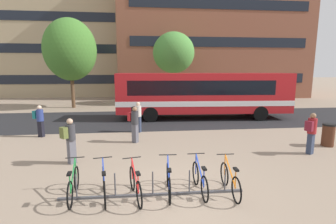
{
  "coord_description": "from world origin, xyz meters",
  "views": [
    {
      "loc": [
        -0.88,
        -6.55,
        3.44
      ],
      "look_at": [
        0.34,
        4.76,
        1.51
      ],
      "focal_mm": 26.67,
      "sensor_mm": 36.0,
      "label": 1
    }
  ],
  "objects_px": {
    "trash_bin": "(328,135)",
    "parked_bicycle_blue_4": "(200,180)",
    "commuter_red_pack_0": "(134,122)",
    "commuter_olive_pack_1": "(70,138)",
    "commuter_maroon_pack_3": "(311,131)",
    "parked_bicycle_red_2": "(135,185)",
    "parked_bicycle_green_0": "(73,185)",
    "parked_bicycle_orange_5": "(230,180)",
    "commuter_black_pack_4": "(138,115)",
    "parked_bicycle_blue_3": "(169,181)",
    "street_tree_0": "(174,53)",
    "commuter_teal_pack_2": "(40,119)",
    "street_tree_1": "(70,50)",
    "city_bus": "(204,93)",
    "parked_bicycle_blue_1": "(104,185)"
  },
  "relations": [
    {
      "from": "commuter_red_pack_0",
      "to": "commuter_black_pack_4",
      "type": "xyz_separation_m",
      "value": [
        0.13,
        1.98,
        -0.01
      ]
    },
    {
      "from": "city_bus",
      "to": "parked_bicycle_blue_4",
      "type": "height_order",
      "value": "city_bus"
    },
    {
      "from": "parked_bicycle_orange_5",
      "to": "commuter_teal_pack_2",
      "type": "relative_size",
      "value": 1.05
    },
    {
      "from": "parked_bicycle_red_2",
      "to": "parked_bicycle_blue_3",
      "type": "relative_size",
      "value": 0.98
    },
    {
      "from": "parked_bicycle_blue_3",
      "to": "commuter_red_pack_0",
      "type": "bearing_deg",
      "value": 14.88
    },
    {
      "from": "commuter_olive_pack_1",
      "to": "commuter_maroon_pack_3",
      "type": "distance_m",
      "value": 9.49
    },
    {
      "from": "city_bus",
      "to": "parked_bicycle_green_0",
      "type": "xyz_separation_m",
      "value": [
        -6.3,
        -10.75,
        -1.39
      ]
    },
    {
      "from": "parked_bicycle_green_0",
      "to": "commuter_black_pack_4",
      "type": "relative_size",
      "value": 1.01
    },
    {
      "from": "parked_bicycle_orange_5",
      "to": "commuter_red_pack_0",
      "type": "xyz_separation_m",
      "value": [
        -2.78,
        5.34,
        0.61
      ]
    },
    {
      "from": "parked_bicycle_red_2",
      "to": "parked_bicycle_orange_5",
      "type": "distance_m",
      "value": 2.63
    },
    {
      "from": "commuter_olive_pack_1",
      "to": "street_tree_0",
      "type": "xyz_separation_m",
      "value": [
        5.91,
        16.1,
        4.11
      ]
    },
    {
      "from": "parked_bicycle_red_2",
      "to": "street_tree_1",
      "type": "height_order",
      "value": "street_tree_1"
    },
    {
      "from": "city_bus",
      "to": "commuter_olive_pack_1",
      "type": "relative_size",
      "value": 7.13
    },
    {
      "from": "parked_bicycle_blue_1",
      "to": "commuter_maroon_pack_3",
      "type": "xyz_separation_m",
      "value": [
        7.91,
        2.77,
        0.6
      ]
    },
    {
      "from": "parked_bicycle_blue_4",
      "to": "city_bus",
      "type": "bearing_deg",
      "value": -15.86
    },
    {
      "from": "commuter_olive_pack_1",
      "to": "commuter_teal_pack_2",
      "type": "relative_size",
      "value": 1.03
    },
    {
      "from": "parked_bicycle_blue_3",
      "to": "commuter_teal_pack_2",
      "type": "xyz_separation_m",
      "value": [
        -5.93,
        6.74,
        0.56
      ]
    },
    {
      "from": "parked_bicycle_green_0",
      "to": "commuter_red_pack_0",
      "type": "xyz_separation_m",
      "value": [
        1.51,
        5.16,
        0.61
      ]
    },
    {
      "from": "city_bus",
      "to": "parked_bicycle_orange_5",
      "type": "bearing_deg",
      "value": -97.36
    },
    {
      "from": "parked_bicycle_orange_5",
      "to": "parked_bicycle_blue_4",
      "type": "bearing_deg",
      "value": 81.17
    },
    {
      "from": "parked_bicycle_blue_3",
      "to": "street_tree_0",
      "type": "height_order",
      "value": "street_tree_0"
    },
    {
      "from": "parked_bicycle_blue_1",
      "to": "street_tree_0",
      "type": "relative_size",
      "value": 0.24
    },
    {
      "from": "parked_bicycle_orange_5",
      "to": "street_tree_0",
      "type": "xyz_separation_m",
      "value": [
        0.86,
        18.92,
        4.71
      ]
    },
    {
      "from": "trash_bin",
      "to": "street_tree_0",
      "type": "xyz_separation_m",
      "value": [
        -5.13,
        15.11,
        4.57
      ]
    },
    {
      "from": "parked_bicycle_green_0",
      "to": "parked_bicycle_orange_5",
      "type": "bearing_deg",
      "value": -97.69
    },
    {
      "from": "street_tree_0",
      "to": "street_tree_1",
      "type": "bearing_deg",
      "value": -169.09
    },
    {
      "from": "parked_bicycle_green_0",
      "to": "trash_bin",
      "type": "relative_size",
      "value": 1.67
    },
    {
      "from": "commuter_maroon_pack_3",
      "to": "parked_bicycle_orange_5",
      "type": "bearing_deg",
      "value": -176.63
    },
    {
      "from": "parked_bicycle_green_0",
      "to": "commuter_olive_pack_1",
      "type": "height_order",
      "value": "commuter_olive_pack_1"
    },
    {
      "from": "commuter_olive_pack_1",
      "to": "trash_bin",
      "type": "relative_size",
      "value": 1.65
    },
    {
      "from": "parked_bicycle_red_2",
      "to": "commuter_maroon_pack_3",
      "type": "xyz_separation_m",
      "value": [
        7.07,
        2.87,
        0.6
      ]
    },
    {
      "from": "trash_bin",
      "to": "parked_bicycle_blue_4",
      "type": "bearing_deg",
      "value": -151.73
    },
    {
      "from": "parked_bicycle_green_0",
      "to": "commuter_olive_pack_1",
      "type": "xyz_separation_m",
      "value": [
        -0.76,
        2.63,
        0.6
      ]
    },
    {
      "from": "parked_bicycle_green_0",
      "to": "street_tree_0",
      "type": "xyz_separation_m",
      "value": [
        5.15,
        18.73,
        4.71
      ]
    },
    {
      "from": "parked_bicycle_red_2",
      "to": "trash_bin",
      "type": "xyz_separation_m",
      "value": [
        8.62,
        3.81,
        0.13
      ]
    },
    {
      "from": "parked_bicycle_blue_3",
      "to": "commuter_red_pack_0",
      "type": "xyz_separation_m",
      "value": [
        -1.06,
        5.21,
        0.61
      ]
    },
    {
      "from": "commuter_olive_pack_1",
      "to": "street_tree_0",
      "type": "distance_m",
      "value": 17.64
    },
    {
      "from": "trash_bin",
      "to": "parked_bicycle_blue_3",
      "type": "bearing_deg",
      "value": -154.46
    },
    {
      "from": "parked_bicycle_blue_1",
      "to": "commuter_olive_pack_1",
      "type": "xyz_separation_m",
      "value": [
        -1.58,
        2.72,
        0.6
      ]
    },
    {
      "from": "parked_bicycle_red_2",
      "to": "commuter_olive_pack_1",
      "type": "distance_m",
      "value": 3.76
    },
    {
      "from": "street_tree_0",
      "to": "street_tree_1",
      "type": "height_order",
      "value": "street_tree_1"
    },
    {
      "from": "parked_bicycle_blue_1",
      "to": "parked_bicycle_red_2",
      "type": "xyz_separation_m",
      "value": [
        0.84,
        -0.1,
        0.0
      ]
    },
    {
      "from": "parked_bicycle_blue_1",
      "to": "commuter_teal_pack_2",
      "type": "bearing_deg",
      "value": 21.93
    },
    {
      "from": "parked_bicycle_green_0",
      "to": "parked_bicycle_blue_3",
      "type": "height_order",
      "value": "same"
    },
    {
      "from": "parked_bicycle_green_0",
      "to": "commuter_maroon_pack_3",
      "type": "bearing_deg",
      "value": -78.11
    },
    {
      "from": "commuter_red_pack_0",
      "to": "trash_bin",
      "type": "xyz_separation_m",
      "value": [
        8.77,
        -1.53,
        -0.48
      ]
    },
    {
      "from": "parked_bicycle_blue_4",
      "to": "commuter_red_pack_0",
      "type": "bearing_deg",
      "value": 19.42
    },
    {
      "from": "commuter_maroon_pack_3",
      "to": "street_tree_1",
      "type": "height_order",
      "value": "street_tree_1"
    },
    {
      "from": "commuter_maroon_pack_3",
      "to": "commuter_teal_pack_2",
      "type": "bearing_deg",
      "value": 132.19
    },
    {
      "from": "parked_bicycle_blue_3",
      "to": "street_tree_1",
      "type": "distance_m",
      "value": 18.93
    }
  ]
}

